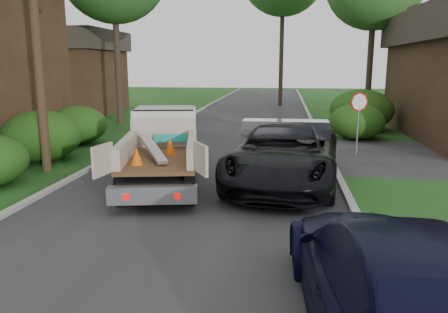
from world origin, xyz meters
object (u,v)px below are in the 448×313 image
black_pickup (284,154)px  navy_suv (396,282)px  utility_pole (34,10)px  flatbed_truck (163,142)px  house_left_far (65,71)px  stop_sign (359,110)px

black_pickup → navy_suv: (1.40, -7.56, -0.08)m
utility_pole → navy_suv: (9.28, -8.04, -4.35)m
flatbed_truck → house_left_far: bearing=113.9°
utility_pole → navy_suv: bearing=-40.9°
house_left_far → flatbed_truck: house_left_far is taller
flatbed_truck → black_pickup: 3.74m
house_left_far → black_pickup: (15.90, -17.50, -2.14)m
utility_pole → flatbed_truck: bearing=-5.0°
stop_sign → utility_pole: bearing=-159.4°
utility_pole → navy_suv: 13.03m
stop_sign → navy_suv: bearing=-96.6°
stop_sign → black_pickup: size_ratio=0.38×
utility_pole → house_left_far: (-8.02, 17.02, -2.12)m
stop_sign → black_pickup: stop_sign is taller
black_pickup → utility_pole: bearing=-177.2°
stop_sign → utility_pole: size_ratio=0.25×
house_left_far → flatbed_truck: size_ratio=1.28×
house_left_far → flatbed_truck: 21.30m
house_left_far → flatbed_truck: (12.17, -17.38, -1.90)m
stop_sign → utility_pole: 11.91m
house_left_far → stop_sign: bearing=-34.8°
stop_sign → navy_suv: stop_sign is taller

